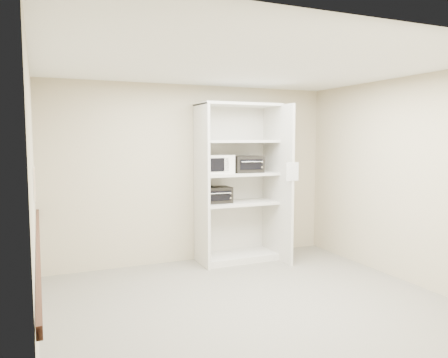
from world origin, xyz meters
name	(u,v)px	position (x,y,z in m)	size (l,w,h in m)	color
floor	(251,304)	(0.00, 0.00, 0.00)	(4.50, 4.00, 0.01)	slate
ceiling	(253,65)	(0.00, 0.00, 2.70)	(4.50, 4.00, 0.01)	white
wall_back	(193,174)	(0.00, 2.00, 1.35)	(4.50, 0.02, 2.70)	tan
wall_front	(381,217)	(0.00, -2.00, 1.35)	(4.50, 0.02, 2.70)	tan
wall_left	(34,198)	(-2.25, 0.00, 1.35)	(0.02, 4.00, 2.70)	tan
wall_right	(404,180)	(2.25, 0.00, 1.35)	(0.02, 4.00, 2.70)	tan
shelving_unit	(241,188)	(0.67, 1.70, 1.13)	(1.24, 0.92, 2.42)	beige
microwave	(217,164)	(0.28, 1.74, 1.51)	(0.46, 0.35, 0.28)	white
toaster_oven_upper	(247,164)	(0.77, 1.68, 1.50)	(0.44, 0.33, 0.25)	black
toaster_oven_lower	(216,195)	(0.27, 1.73, 1.04)	(0.43, 0.33, 0.24)	black
paper_sign	(292,172)	(1.20, 1.07, 1.41)	(0.21, 0.01, 0.26)	white
chair_rail	(38,246)	(-2.23, 0.00, 0.90)	(0.04, 3.98, 0.08)	#3D1F15
wall_poster	(35,184)	(-2.24, 0.20, 1.46)	(0.01, 0.23, 0.32)	white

